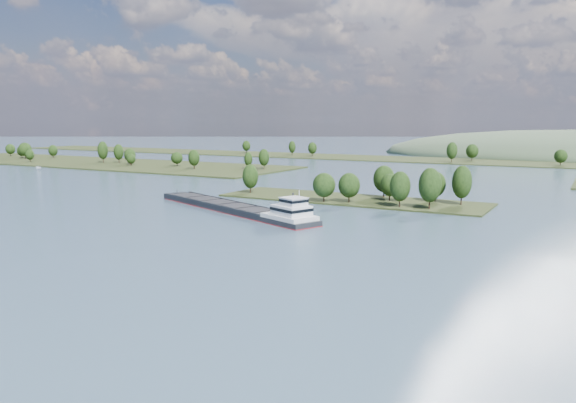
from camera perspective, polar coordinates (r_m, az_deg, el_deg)
The scene contains 7 objects.
ground at distance 158.25m, azimuth -2.14°, elevation -2.58°, with size 1800.00×1800.00×0.00m, color #395263.
tree_island at distance 206.58m, azimuth 8.22°, elevation 1.12°, with size 100.00×31.07×14.96m.
left_bank at distance 414.19m, azimuth -19.35°, elevation 3.84°, with size 300.00×80.00×16.22m.
back_shoreline at distance 419.67m, azimuth 19.34°, elevation 3.85°, with size 900.00×60.00×15.30m.
hill_west at distance 513.76m, azimuth 27.01°, elevation 4.07°, with size 320.00×160.00×44.00m, color #3B4E35.
cargo_barge at distance 182.54m, azimuth -4.86°, elevation -0.70°, with size 78.34×39.30×10.92m.
motorboat at distance 366.59m, azimuth -23.99°, elevation 3.11°, with size 2.35×6.25×2.41m, color white.
Camera 1 is at (81.29, -12.45, 29.86)m, focal length 35.00 mm.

